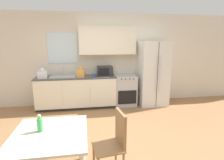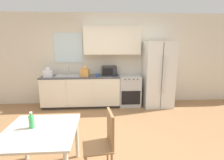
{
  "view_description": "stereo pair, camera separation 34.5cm",
  "coord_description": "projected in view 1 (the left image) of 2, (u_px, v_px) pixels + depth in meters",
  "views": [
    {
      "loc": [
        -0.28,
        -3.13,
        1.84
      ],
      "look_at": [
        0.3,
        0.54,
        1.05
      ],
      "focal_mm": 28.0,
      "sensor_mm": 36.0,
      "label": 1
    },
    {
      "loc": [
        0.06,
        -3.17,
        1.84
      ],
      "look_at": [
        0.3,
        0.54,
        1.05
      ],
      "focal_mm": 28.0,
      "sensor_mm": 36.0,
      "label": 2
    }
  ],
  "objects": [
    {
      "name": "grocery_bag_0",
      "position": [
        42.0,
        74.0,
        4.68
      ],
      "size": [
        0.25,
        0.22,
        0.29
      ],
      "rotation": [
        0.0,
        0.0,
        0.08
      ],
      "color": "white",
      "rests_on": "kitchen_counter"
    },
    {
      "name": "oven_range",
      "position": [
        125.0,
        90.0,
        5.27
      ],
      "size": [
        0.62,
        0.62,
        0.9
      ],
      "color": "#B7BABC",
      "rests_on": "ground_plane"
    },
    {
      "name": "kitchen_counter",
      "position": [
        77.0,
        92.0,
        5.03
      ],
      "size": [
        2.23,
        0.65,
        0.91
      ],
      "color": "#333333",
      "rests_on": "ground_plane"
    },
    {
      "name": "grocery_bag_1",
      "position": [
        81.0,
        72.0,
        4.82
      ],
      "size": [
        0.26,
        0.23,
        0.31
      ],
      "rotation": [
        0.0,
        0.0,
        -0.23
      ],
      "color": "#DB994C",
      "rests_on": "kitchen_counter"
    },
    {
      "name": "wall_back",
      "position": [
        96.0,
        56.0,
        5.22
      ],
      "size": [
        12.0,
        0.38,
        2.7
      ],
      "color": "beige",
      "rests_on": "ground_plane"
    },
    {
      "name": "microwave",
      "position": [
        105.0,
        71.0,
        5.14
      ],
      "size": [
        0.43,
        0.38,
        0.26
      ],
      "color": "#282828",
      "rests_on": "kitchen_counter"
    },
    {
      "name": "dining_chair_side",
      "position": [
        115.0,
        139.0,
        2.4
      ],
      "size": [
        0.45,
        0.45,
        0.93
      ],
      "rotation": [
        0.0,
        0.0,
        1.7
      ],
      "color": "#997047",
      "rests_on": "ground_plane"
    },
    {
      "name": "refrigerator",
      "position": [
        152.0,
        73.0,
        5.23
      ],
      "size": [
        0.82,
        0.78,
        1.89
      ],
      "color": "silver",
      "rests_on": "ground_plane"
    },
    {
      "name": "coffee_mug",
      "position": [
        94.0,
        75.0,
        4.85
      ],
      "size": [
        0.11,
        0.08,
        0.1
      ],
      "color": "#335999",
      "rests_on": "kitchen_counter"
    },
    {
      "name": "drink_bottle",
      "position": [
        40.0,
        125.0,
        2.23
      ],
      "size": [
        0.07,
        0.07,
        0.23
      ],
      "color": "#3FB259",
      "rests_on": "dining_table"
    },
    {
      "name": "kitchen_sink",
      "position": [
        63.0,
        76.0,
        4.89
      ],
      "size": [
        0.7,
        0.43,
        0.25
      ],
      "color": "#B7BABC",
      "rests_on": "kitchen_counter"
    },
    {
      "name": "ground_plane",
      "position": [
        101.0,
        138.0,
        3.44
      ],
      "size": [
        12.0,
        12.0,
        0.0
      ],
      "primitive_type": "plane",
      "color": "#9E7047"
    },
    {
      "name": "dining_table",
      "position": [
        50.0,
        140.0,
        2.23
      ],
      "size": [
        0.93,
        0.98,
        0.72
      ],
      "color": "beige",
      "rests_on": "ground_plane"
    }
  ]
}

